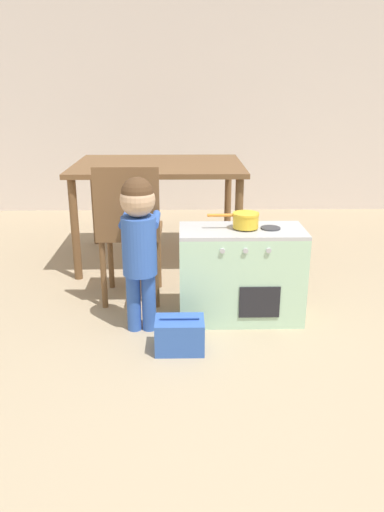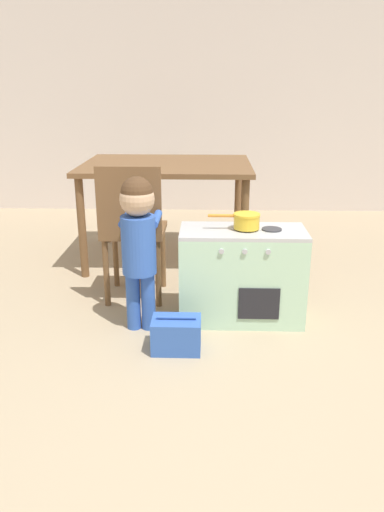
{
  "view_description": "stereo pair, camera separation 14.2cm",
  "coord_description": "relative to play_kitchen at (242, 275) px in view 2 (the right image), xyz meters",
  "views": [
    {
      "loc": [
        -0.11,
        -1.69,
        1.31
      ],
      "look_at": [
        -0.06,
        0.91,
        0.41
      ],
      "focal_mm": 35.0,
      "sensor_mm": 36.0,
      "label": 1
    },
    {
      "loc": [
        0.03,
        -1.69,
        1.31
      ],
      "look_at": [
        -0.06,
        0.91,
        0.41
      ],
      "focal_mm": 35.0,
      "sensor_mm": 36.0,
      "label": 2
    }
  ],
  "objects": [
    {
      "name": "ground_plane",
      "position": [
        -0.22,
        -0.98,
        -0.27
      ],
      "size": [
        16.0,
        16.0,
        0.0
      ],
      "primitive_type": "plane",
      "color": "tan"
    },
    {
      "name": "wall_back",
      "position": [
        -0.22,
        2.67,
        1.03
      ],
      "size": [
        10.0,
        0.06,
        2.6
      ],
      "color": "beige",
      "rests_on": "ground_plane"
    },
    {
      "name": "play_kitchen",
      "position": [
        0.0,
        0.0,
        0.0
      ],
      "size": [
        0.7,
        0.35,
        0.55
      ],
      "color": "#B2DBB7",
      "rests_on": "ground_plane"
    },
    {
      "name": "toy_pot",
      "position": [
        0.01,
        0.0,
        0.33
      ],
      "size": [
        0.29,
        0.15,
        0.08
      ],
      "color": "yellow",
      "rests_on": "play_kitchen"
    },
    {
      "name": "child_figure",
      "position": [
        -0.56,
        -0.14,
        0.29
      ],
      "size": [
        0.21,
        0.34,
        0.86
      ],
      "color": "#335BB7",
      "rests_on": "ground_plane"
    },
    {
      "name": "toy_basket",
      "position": [
        -0.35,
        -0.38,
        -0.18
      ],
      "size": [
        0.25,
        0.17,
        0.19
      ],
      "color": "#335BB2",
      "rests_on": "ground_plane"
    },
    {
      "name": "dining_table",
      "position": [
        -0.51,
        1.05,
        0.39
      ],
      "size": [
        1.24,
        0.95,
        0.75
      ],
      "color": "brown",
      "rests_on": "ground_plane"
    },
    {
      "name": "dining_chair_near",
      "position": [
        -0.65,
        0.24,
        0.2
      ],
      "size": [
        0.38,
        0.38,
        0.87
      ],
      "color": "brown",
      "rests_on": "ground_plane"
    }
  ]
}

